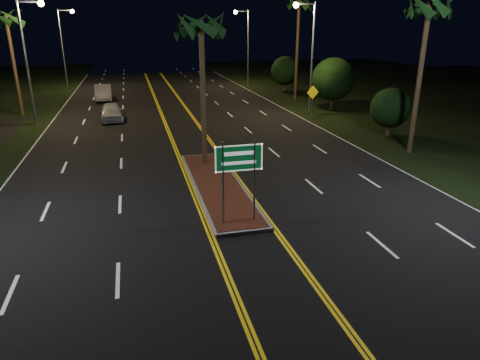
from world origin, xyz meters
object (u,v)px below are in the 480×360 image
object	(u,v)px
median_island	(218,185)
highway_sign	(239,166)
shrub_near	(390,108)
car_near	(111,110)
palm_median	(201,25)
shrub_mid	(333,79)
car_far	(103,91)
streetlight_right_mid	(308,46)
palm_left_far	(6,19)
streetlight_left_far	(65,40)
streetlight_left_mid	(30,48)
palm_right_far	(299,5)
shrub_far	(285,71)
streetlight_right_far	(245,39)
warning_sign	(313,97)
palm_right_near	(430,7)

from	to	relation	value
median_island	highway_sign	world-z (taller)	highway_sign
shrub_near	car_near	world-z (taller)	shrub_near
median_island	shrub_near	world-z (taller)	shrub_near
palm_median	shrub_mid	distance (m)	19.97
shrub_mid	car_far	bearing A→B (deg)	152.31
highway_sign	car_near	distance (m)	21.99
streetlight_right_mid	car_near	distance (m)	16.78
median_island	palm_left_far	distance (m)	25.76
streetlight_left_far	shrub_near	size ratio (longest dim) A/B	2.73
streetlight_right_mid	palm_median	xyz separation A→B (m)	(-10.61, -11.50, 1.62)
palm_left_far	streetlight_left_mid	bearing A→B (deg)	-61.33
palm_right_far	car_near	xyz separation A→B (m)	(-18.12, -5.93, -8.34)
streetlight_left_mid	shrub_far	distance (m)	27.40
median_island	shrub_far	world-z (taller)	shrub_far
highway_sign	palm_median	world-z (taller)	palm_median
median_island	palm_median	size ratio (longest dim) A/B	1.23
streetlight_right_mid	shrub_far	bearing A→B (deg)	77.18
streetlight_right_far	palm_median	size ratio (longest dim) A/B	1.08
streetlight_left_mid	palm_left_far	size ratio (longest dim) A/B	1.02
streetlight_left_mid	streetlight_right_far	bearing A→B (deg)	40.30
streetlight_left_mid	palm_median	bearing A→B (deg)	-51.83
palm_median	warning_sign	world-z (taller)	palm_median
highway_sign	palm_right_far	world-z (taller)	palm_right_far
palm_left_far	shrub_near	bearing A→B (deg)	-28.03
shrub_near	shrub_far	distance (m)	22.01
shrub_mid	warning_sign	world-z (taller)	shrub_mid
streetlight_left_far	palm_median	bearing A→B (deg)	-72.42
median_island	streetlight_right_mid	bearing A→B (deg)	54.72
streetlight_left_mid	streetlight_right_mid	world-z (taller)	same
streetlight_right_mid	car_near	size ratio (longest dim) A/B	1.86
shrub_near	streetlight_left_mid	bearing A→B (deg)	157.48
streetlight_right_mid	palm_right_near	bearing A→B (deg)	-81.06
streetlight_left_far	palm_right_far	world-z (taller)	palm_right_far
palm_median	palm_right_far	size ratio (longest dim) A/B	0.81
streetlight_right_mid	streetlight_right_far	xyz separation A→B (m)	(0.00, 20.00, 0.00)
streetlight_left_far	warning_sign	distance (m)	31.65
palm_left_far	streetlight_left_far	bearing A→B (deg)	82.22
car_near	shrub_mid	bearing A→B (deg)	-2.48
highway_sign	streetlight_left_far	size ratio (longest dim) A/B	0.36
shrub_near	warning_sign	size ratio (longest dim) A/B	1.24
palm_right_near	shrub_mid	xyz separation A→B (m)	(1.50, 14.00, -5.49)
streetlight_left_far	streetlight_right_far	size ratio (longest dim) A/B	1.00
car_near	warning_sign	size ratio (longest dim) A/B	1.82
streetlight_left_mid	shrub_far	xyz separation A→B (m)	(24.41, 12.00, -3.32)
streetlight_right_mid	streetlight_right_far	size ratio (longest dim) A/B	1.00
streetlight_right_far	shrub_far	size ratio (longest dim) A/B	2.27
highway_sign	car_far	size ratio (longest dim) A/B	0.60
streetlight_left_far	palm_left_far	world-z (taller)	streetlight_left_far
streetlight_left_far	car_near	world-z (taller)	streetlight_left_far
shrub_mid	warning_sign	bearing A→B (deg)	-137.07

